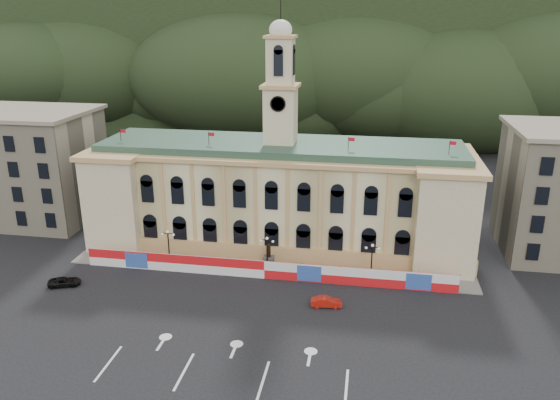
% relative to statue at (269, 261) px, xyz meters
% --- Properties ---
extents(ground, '(260.00, 260.00, 0.00)m').
position_rel_statue_xyz_m(ground, '(0.00, -18.00, -1.19)').
color(ground, black).
rests_on(ground, ground).
extents(lane_markings, '(26.00, 10.00, 0.02)m').
position_rel_statue_xyz_m(lane_markings, '(0.00, -23.00, -1.18)').
color(lane_markings, white).
rests_on(lane_markings, ground).
extents(hill_ridge, '(230.00, 80.00, 64.00)m').
position_rel_statue_xyz_m(hill_ridge, '(0.03, 103.99, 18.30)').
color(hill_ridge, black).
rests_on(hill_ridge, ground).
extents(city_hall, '(56.20, 17.60, 37.10)m').
position_rel_statue_xyz_m(city_hall, '(0.00, 9.63, 6.66)').
color(city_hall, beige).
rests_on(city_hall, ground).
extents(side_building_left, '(21.00, 17.00, 18.60)m').
position_rel_statue_xyz_m(side_building_left, '(-43.00, 12.93, 8.14)').
color(side_building_left, '#C3B796').
rests_on(side_building_left, ground).
extents(hoarding_fence, '(50.00, 0.44, 2.50)m').
position_rel_statue_xyz_m(hoarding_fence, '(0.06, -2.93, 0.06)').
color(hoarding_fence, red).
rests_on(hoarding_fence, ground).
extents(pavement, '(56.00, 5.50, 0.16)m').
position_rel_statue_xyz_m(pavement, '(0.00, -0.25, -1.11)').
color(pavement, slate).
rests_on(pavement, ground).
extents(statue, '(1.40, 1.40, 3.72)m').
position_rel_statue_xyz_m(statue, '(0.00, 0.00, 0.00)').
color(statue, '#595651').
rests_on(statue, ground).
extents(lamp_left, '(1.96, 0.44, 5.15)m').
position_rel_statue_xyz_m(lamp_left, '(-14.00, -1.00, 1.89)').
color(lamp_left, black).
rests_on(lamp_left, ground).
extents(lamp_center, '(1.96, 0.44, 5.15)m').
position_rel_statue_xyz_m(lamp_center, '(0.00, -1.00, 1.89)').
color(lamp_center, black).
rests_on(lamp_center, ground).
extents(lamp_right, '(1.96, 0.44, 5.15)m').
position_rel_statue_xyz_m(lamp_right, '(14.00, -1.00, 1.89)').
color(lamp_right, black).
rests_on(lamp_right, ground).
extents(red_sedan, '(2.21, 4.07, 1.24)m').
position_rel_statue_xyz_m(red_sedan, '(8.79, -9.00, -0.57)').
color(red_sedan, '#B1170C').
rests_on(red_sedan, ground).
extents(black_suv, '(4.48, 5.26, 1.13)m').
position_rel_statue_xyz_m(black_suv, '(-25.22, -9.37, -0.62)').
color(black_suv, black).
rests_on(black_suv, ground).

